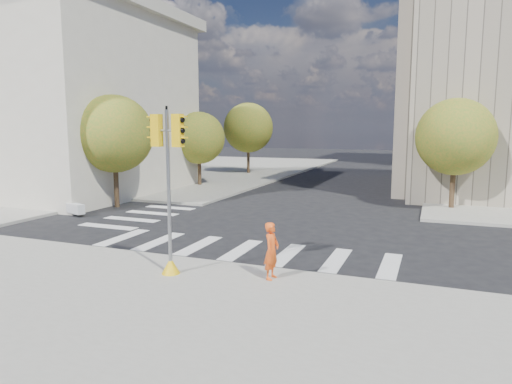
# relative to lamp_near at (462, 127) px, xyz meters

# --- Properties ---
(ground) EXTENTS (160.00, 160.00, 0.00)m
(ground) POSITION_rel_lamp_near_xyz_m (-8.00, -14.00, -4.58)
(ground) COLOR black
(ground) RESTS_ON ground
(sidewalk_near) EXTENTS (30.00, 14.00, 0.15)m
(sidewalk_near) POSITION_rel_lamp_near_xyz_m (-8.00, -25.00, -4.50)
(sidewalk_near) COLOR gray
(sidewalk_near) RESTS_ON ground
(sidewalk_far_left) EXTENTS (28.00, 40.00, 0.15)m
(sidewalk_far_left) POSITION_rel_lamp_near_xyz_m (-28.00, 12.00, -4.50)
(sidewalk_far_left) COLOR gray
(sidewalk_far_left) RESTS_ON ground
(classical_building) EXTENTS (19.00, 15.00, 12.70)m
(classical_building) POSITION_rel_lamp_near_xyz_m (-28.00, -6.00, 1.86)
(classical_building) COLOR beige
(classical_building) RESTS_ON ground
(tree_lw_near) EXTENTS (4.40, 4.40, 6.41)m
(tree_lw_near) POSITION_rel_lamp_near_xyz_m (-18.50, -10.00, -0.38)
(tree_lw_near) COLOR #382616
(tree_lw_near) RESTS_ON ground
(tree_lw_mid) EXTENTS (4.00, 4.00, 5.77)m
(tree_lw_mid) POSITION_rel_lamp_near_xyz_m (-18.50, 0.00, -0.82)
(tree_lw_mid) COLOR #382616
(tree_lw_mid) RESTS_ON ground
(tree_lw_far) EXTENTS (4.80, 4.80, 6.95)m
(tree_lw_far) POSITION_rel_lamp_near_xyz_m (-18.50, 10.00, -0.04)
(tree_lw_far) COLOR #382616
(tree_lw_far) RESTS_ON ground
(tree_re_near) EXTENTS (4.20, 4.20, 6.16)m
(tree_re_near) POSITION_rel_lamp_near_xyz_m (-0.50, -4.00, -0.53)
(tree_re_near) COLOR #382616
(tree_re_near) RESTS_ON ground
(tree_re_mid) EXTENTS (4.60, 4.60, 6.66)m
(tree_re_mid) POSITION_rel_lamp_near_xyz_m (-0.50, 8.00, -0.23)
(tree_re_mid) COLOR #382616
(tree_re_mid) RESTS_ON ground
(tree_re_far) EXTENTS (4.00, 4.00, 5.88)m
(tree_re_far) POSITION_rel_lamp_near_xyz_m (-0.50, 20.00, -0.71)
(tree_re_far) COLOR #382616
(tree_re_far) RESTS_ON ground
(lamp_near) EXTENTS (0.35, 0.18, 8.11)m
(lamp_near) POSITION_rel_lamp_near_xyz_m (0.00, 0.00, 0.00)
(lamp_near) COLOR black
(lamp_near) RESTS_ON sidewalk_far_right
(lamp_far) EXTENTS (0.35, 0.18, 8.11)m
(lamp_far) POSITION_rel_lamp_near_xyz_m (0.00, 14.00, 0.00)
(lamp_far) COLOR black
(lamp_far) RESTS_ON sidewalk_far_right
(traffic_signal) EXTENTS (1.08, 0.56, 5.04)m
(traffic_signal) POSITION_rel_lamp_near_xyz_m (-8.83, -19.74, -2.27)
(traffic_signal) COLOR #E7B40C
(traffic_signal) RESTS_ON sidewalk_near
(photographer) EXTENTS (0.45, 0.65, 1.69)m
(photographer) POSITION_rel_lamp_near_xyz_m (-5.80, -19.08, -3.58)
(photographer) COLOR #EF5316
(photographer) RESTS_ON sidewalk_near
(planter_wall) EXTENTS (5.79, 2.39, 0.50)m
(planter_wall) POSITION_rel_lamp_near_xyz_m (-21.00, -12.22, -4.18)
(planter_wall) COLOR silver
(planter_wall) RESTS_ON sidewalk_left_near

